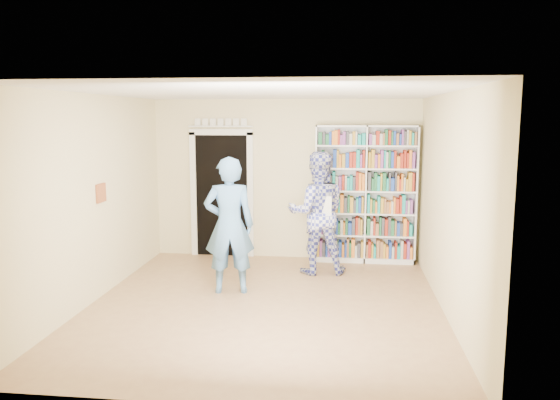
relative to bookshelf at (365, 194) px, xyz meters
name	(u,v)px	position (x,y,z in m)	size (l,w,h in m)	color
floor	(265,305)	(-1.35, -2.34, -1.15)	(5.00, 5.00, 0.00)	#946947
ceiling	(264,92)	(-1.35, -2.34, 1.55)	(5.00, 5.00, 0.00)	white
wall_back	(285,180)	(-1.35, 0.16, 0.20)	(4.50, 4.50, 0.00)	beige
wall_left	(93,199)	(-3.60, -2.34, 0.20)	(5.00, 5.00, 0.00)	beige
wall_right	(449,205)	(0.90, -2.34, 0.20)	(5.00, 5.00, 0.00)	beige
bookshelf	(365,194)	(0.00, 0.00, 0.00)	(1.65, 0.31, 2.27)	white
doorway	(222,189)	(-2.45, 0.13, 0.03)	(1.10, 0.08, 2.43)	black
wall_art	(101,193)	(-3.58, -2.14, 0.25)	(0.03, 0.25, 0.25)	brown
man_blue	(229,225)	(-1.91, -1.85, -0.21)	(0.69, 0.45, 1.88)	#5284B8
man_plaid	(317,213)	(-0.76, -0.76, -0.20)	(0.92, 0.71, 1.89)	#343AA0
paper_sheet	(324,207)	(-0.65, -1.01, -0.07)	(0.23, 0.01, 0.32)	white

